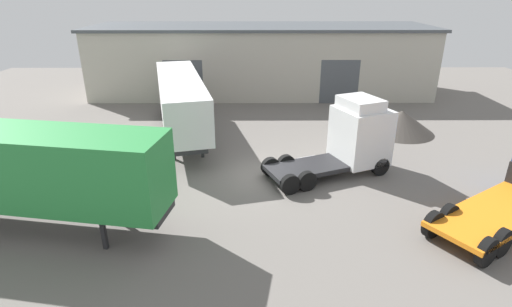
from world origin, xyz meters
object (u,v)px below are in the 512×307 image
object	(u,v)px
container_trailer_green	(13,168)
gravel_pile	(401,122)
tractor_unit_white	(352,138)
container_trailer_red	(181,99)

from	to	relation	value
container_trailer_green	gravel_pile	bearing A→B (deg)	40.50
tractor_unit_white	container_trailer_green	bearing A→B (deg)	177.99
container_trailer_red	gravel_pile	distance (m)	14.61
container_trailer_red	tractor_unit_white	bearing A→B (deg)	47.72
container_trailer_red	gravel_pile	xyz separation A→B (m)	(14.49, 0.68, -1.75)
container_trailer_green	container_trailer_red	size ratio (longest dim) A/B	1.02
container_trailer_green	container_trailer_red	xyz separation A→B (m)	(4.62, 10.71, -0.17)
tractor_unit_white	container_trailer_green	world-z (taller)	container_trailer_green
tractor_unit_white	gravel_pile	bearing A→B (deg)	28.66
container_trailer_green	gravel_pile	distance (m)	22.33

